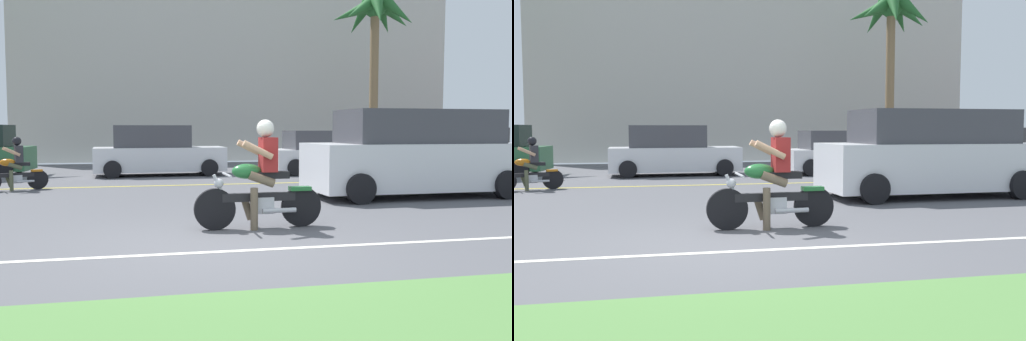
# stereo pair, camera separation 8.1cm
# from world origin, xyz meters

# --- Properties ---
(ground) EXTENTS (56.00, 30.00, 0.04)m
(ground) POSITION_xyz_m (0.00, 3.00, -0.02)
(ground) COLOR #545459
(lane_line_near) EXTENTS (50.40, 0.12, 0.01)m
(lane_line_near) POSITION_xyz_m (0.00, -0.31, 0.00)
(lane_line_near) COLOR silver
(lane_line_near) RESTS_ON ground
(lane_line_far) EXTENTS (50.40, 0.12, 0.01)m
(lane_line_far) POSITION_xyz_m (0.00, 8.00, 0.00)
(lane_line_far) COLOR yellow
(lane_line_far) RESTS_ON ground
(motorcyclist) EXTENTS (2.03, 0.66, 1.70)m
(motorcyclist) POSITION_xyz_m (0.77, 1.20, 0.72)
(motorcyclist) COLOR black
(motorcyclist) RESTS_ON ground
(suv_nearby) EXTENTS (5.10, 2.27, 1.98)m
(suv_nearby) POSITION_xyz_m (5.18, 4.43, 0.96)
(suv_nearby) COLOR silver
(suv_nearby) RESTS_ON ground
(parked_car_1) EXTENTS (4.31, 1.92, 1.66)m
(parked_car_1) POSITION_xyz_m (-0.38, 11.41, 0.77)
(parked_car_1) COLOR silver
(parked_car_1) RESTS_ON ground
(parked_car_2) EXTENTS (4.18, 2.09, 1.49)m
(parked_car_2) POSITION_xyz_m (5.41, 11.08, 0.70)
(parked_car_2) COLOR silver
(parked_car_2) RESTS_ON ground
(parked_car_3) EXTENTS (4.50, 2.21, 1.59)m
(parked_car_3) POSITION_xyz_m (11.82, 12.57, 0.74)
(parked_car_3) COLOR beige
(parked_car_3) RESTS_ON ground
(palm_tree_2) EXTENTS (3.81, 3.62, 7.47)m
(palm_tree_2) POSITION_xyz_m (8.98, 15.03, 6.20)
(palm_tree_2) COLOR brown
(palm_tree_2) RESTS_ON ground
(motorcyclist_distant) EXTENTS (1.56, 0.67, 1.35)m
(motorcyclist_distant) POSITION_xyz_m (-4.08, 7.62, 0.57)
(motorcyclist_distant) COLOR black
(motorcyclist_distant) RESTS_ON ground
(building_far) EXTENTS (21.30, 4.00, 8.46)m
(building_far) POSITION_xyz_m (4.07, 21.00, 4.23)
(building_far) COLOR #BCB7AD
(building_far) RESTS_ON ground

